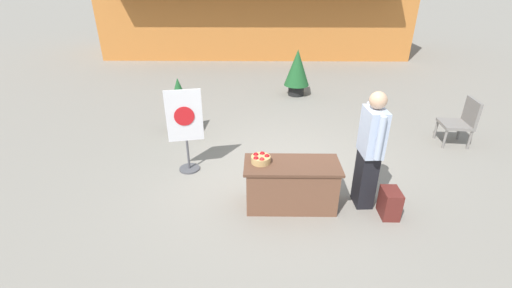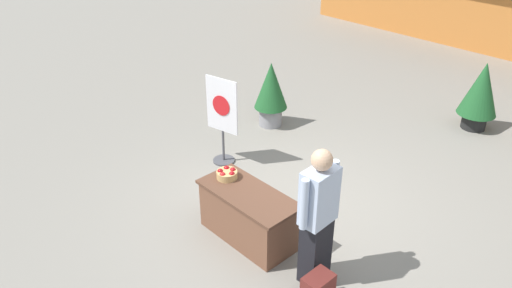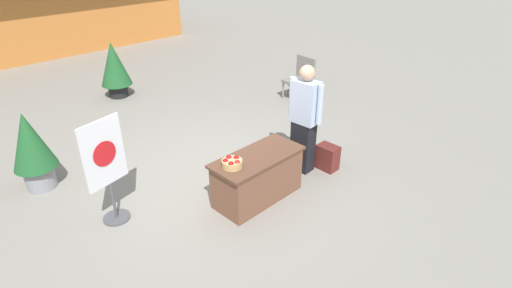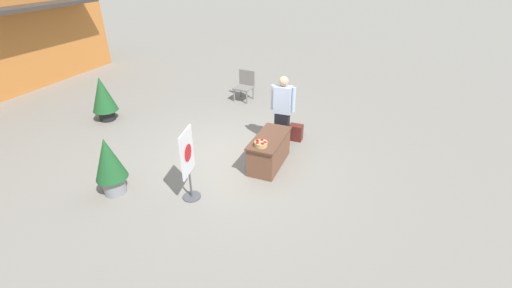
{
  "view_description": "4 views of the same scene",
  "coord_description": "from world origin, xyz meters",
  "views": [
    {
      "loc": [
        -0.45,
        -5.23,
        3.14
      ],
      "look_at": [
        -0.51,
        -0.84,
        0.94
      ],
      "focal_mm": 24.0,
      "sensor_mm": 36.0,
      "label": 1
    },
    {
      "loc": [
        3.87,
        -4.49,
        4.32
      ],
      "look_at": [
        -0.55,
        -0.33,
        0.93
      ],
      "focal_mm": 35.0,
      "sensor_mm": 36.0,
      "label": 2
    },
    {
      "loc": [
        -3.42,
        -4.41,
        3.49
      ],
      "look_at": [
        0.22,
        -0.75,
        0.72
      ],
      "focal_mm": 28.0,
      "sensor_mm": 36.0,
      "label": 3
    },
    {
      "loc": [
        -6.31,
        -3.18,
        4.24
      ],
      "look_at": [
        -0.05,
        -0.7,
        0.51
      ],
      "focal_mm": 24.0,
      "sensor_mm": 36.0,
      "label": 4
    }
  ],
  "objects": [
    {
      "name": "poster_board",
      "position": [
        -1.7,
        0.02,
        0.82
      ],
      "size": [
        0.59,
        0.36,
        1.48
      ],
      "rotation": [
        0.0,
        0.0,
        -1.36
      ],
      "color": "#4C4C51",
      "rests_on": "ground_plane"
    },
    {
      "name": "backpack",
      "position": [
        1.41,
        -1.23,
        0.21
      ],
      "size": [
        0.24,
        0.34,
        0.42
      ],
      "color": "maroon",
      "rests_on": "ground_plane"
    },
    {
      "name": "apple_basket",
      "position": [
        -0.44,
        -0.96,
        0.77
      ],
      "size": [
        0.28,
        0.28,
        0.13
      ],
      "color": "tan",
      "rests_on": "display_table"
    },
    {
      "name": "ground_plane",
      "position": [
        0.0,
        0.0,
        0.0
      ],
      "size": [
        120.0,
        120.0,
        0.0
      ],
      "primitive_type": "plane",
      "color": "gray"
    },
    {
      "name": "person_visitor",
      "position": [
        1.1,
        -0.94,
        0.91
      ],
      "size": [
        0.28,
        0.61,
        1.77
      ],
      "rotation": [
        0.0,
        0.0,
        -3.09
      ],
      "color": "black",
      "rests_on": "ground_plane"
    },
    {
      "name": "display_table",
      "position": [
        0.01,
        -0.99,
        0.36
      ],
      "size": [
        1.38,
        0.63,
        0.71
      ],
      "color": "brown",
      "rests_on": "ground_plane"
    },
    {
      "name": "potted_plant_near_left",
      "position": [
        -2.14,
        1.55,
        0.7
      ],
      "size": [
        0.62,
        0.62,
        1.24
      ],
      "color": "gray",
      "rests_on": "ground_plane"
    },
    {
      "name": "patio_chair",
      "position": [
        3.58,
        1.13,
        0.52
      ],
      "size": [
        0.59,
        0.59,
        0.95
      ],
      "rotation": [
        0.0,
        0.0,
        3.06
      ],
      "color": "gray",
      "rests_on": "ground_plane"
    },
    {
      "name": "potted_plant_far_right",
      "position": [
        0.58,
        4.23,
        0.73
      ],
      "size": [
        0.7,
        0.7,
        1.29
      ],
      "color": "black",
      "rests_on": "ground_plane"
    }
  ]
}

